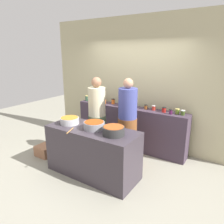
# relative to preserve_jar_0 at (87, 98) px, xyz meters

# --- Properties ---
(ground) EXTENTS (12.00, 12.00, 0.00)m
(ground) POSITION_rel_preserve_jar_0_xyz_m (1.25, -1.06, -1.06)
(ground) COLOR gray
(storefront_wall) EXTENTS (4.80, 0.12, 3.00)m
(storefront_wall) POSITION_rel_preserve_jar_0_xyz_m (1.25, 0.39, 0.44)
(storefront_wall) COLOR #B8AF88
(storefront_wall) RESTS_ON ground
(display_shelf) EXTENTS (2.70, 0.36, 0.99)m
(display_shelf) POSITION_rel_preserve_jar_0_xyz_m (1.25, 0.04, -0.57)
(display_shelf) COLOR #3D303F
(display_shelf) RESTS_ON ground
(prep_table) EXTENTS (1.70, 0.70, 0.90)m
(prep_table) POSITION_rel_preserve_jar_0_xyz_m (1.25, -1.36, -0.61)
(prep_table) COLOR #383038
(prep_table) RESTS_ON ground
(preserve_jar_0) EXTENTS (0.07, 0.07, 0.14)m
(preserve_jar_0) POSITION_rel_preserve_jar_0_xyz_m (0.00, 0.00, 0.00)
(preserve_jar_0) COLOR #2F5038
(preserve_jar_0) RESTS_ON display_shelf
(preserve_jar_1) EXTENTS (0.07, 0.07, 0.13)m
(preserve_jar_1) POSITION_rel_preserve_jar_0_xyz_m (0.11, 0.07, -0.00)
(preserve_jar_1) COLOR orange
(preserve_jar_1) RESTS_ON display_shelf
(preserve_jar_2) EXTENTS (0.09, 0.09, 0.13)m
(preserve_jar_2) POSITION_rel_preserve_jar_0_xyz_m (0.24, 0.00, -0.00)
(preserve_jar_2) COLOR red
(preserve_jar_2) RESTS_ON display_shelf
(preserve_jar_3) EXTENTS (0.09, 0.09, 0.10)m
(preserve_jar_3) POSITION_rel_preserve_jar_0_xyz_m (0.38, 0.05, -0.02)
(preserve_jar_3) COLOR gold
(preserve_jar_3) RESTS_ON display_shelf
(preserve_jar_4) EXTENTS (0.07, 0.07, 0.13)m
(preserve_jar_4) POSITION_rel_preserve_jar_0_xyz_m (0.57, -0.01, -0.01)
(preserve_jar_4) COLOR orange
(preserve_jar_4) RESTS_ON display_shelf
(preserve_jar_5) EXTENTS (0.08, 0.08, 0.13)m
(preserve_jar_5) POSITION_rel_preserve_jar_0_xyz_m (0.76, 0.09, -0.01)
(preserve_jar_5) COLOR orange
(preserve_jar_5) RESTS_ON display_shelf
(preserve_jar_6) EXTENTS (0.08, 0.08, 0.14)m
(preserve_jar_6) POSITION_rel_preserve_jar_0_xyz_m (1.05, -0.00, 0.00)
(preserve_jar_6) COLOR #442256
(preserve_jar_6) RESTS_ON display_shelf
(preserve_jar_7) EXTENTS (0.08, 0.08, 0.14)m
(preserve_jar_7) POSITION_rel_preserve_jar_0_xyz_m (1.24, 0.06, -0.00)
(preserve_jar_7) COLOR olive
(preserve_jar_7) RESTS_ON display_shelf
(preserve_jar_8) EXTENTS (0.07, 0.07, 0.10)m
(preserve_jar_8) POSITION_rel_preserve_jar_0_xyz_m (1.63, 0.07, -0.02)
(preserve_jar_8) COLOR brown
(preserve_jar_8) RESTS_ON display_shelf
(preserve_jar_9) EXTENTS (0.08, 0.08, 0.11)m
(preserve_jar_9) POSITION_rel_preserve_jar_0_xyz_m (1.81, 0.08, -0.02)
(preserve_jar_9) COLOR #BB3225
(preserve_jar_9) RESTS_ON display_shelf
(preserve_jar_10) EXTENTS (0.09, 0.09, 0.11)m
(preserve_jar_10) POSITION_rel_preserve_jar_0_xyz_m (2.05, 0.05, -0.02)
(preserve_jar_10) COLOR #AC1F1B
(preserve_jar_10) RESTS_ON display_shelf
(preserve_jar_11) EXTENTS (0.07, 0.07, 0.10)m
(preserve_jar_11) POSITION_rel_preserve_jar_0_xyz_m (2.22, -0.01, -0.02)
(preserve_jar_11) COLOR #501A42
(preserve_jar_11) RESTS_ON display_shelf
(preserve_jar_12) EXTENTS (0.08, 0.08, 0.11)m
(preserve_jar_12) POSITION_rel_preserve_jar_0_xyz_m (2.32, 0.08, -0.02)
(preserve_jar_12) COLOR olive
(preserve_jar_12) RESTS_ON display_shelf
(preserve_jar_13) EXTENTS (0.09, 0.09, 0.10)m
(preserve_jar_13) POSITION_rel_preserve_jar_0_xyz_m (2.44, 0.05, -0.02)
(preserve_jar_13) COLOR #3B501F
(preserve_jar_13) RESTS_ON display_shelf
(cooking_pot_left) EXTENTS (0.35, 0.35, 0.13)m
(cooking_pot_left) POSITION_rel_preserve_jar_0_xyz_m (0.73, -1.38, -0.10)
(cooking_pot_left) COLOR #B7B7BC
(cooking_pot_left) RESTS_ON prep_table
(cooking_pot_center) EXTENTS (0.37, 0.37, 0.13)m
(cooking_pot_center) POSITION_rel_preserve_jar_0_xyz_m (1.28, -1.34, -0.10)
(cooking_pot_center) COLOR gray
(cooking_pot_center) RESTS_ON prep_table
(cooking_pot_right) EXTENTS (0.37, 0.37, 0.14)m
(cooking_pot_right) POSITION_rel_preserve_jar_0_xyz_m (1.72, -1.39, -0.09)
(cooking_pot_right) COLOR #2D2D2D
(cooking_pot_right) RESTS_ON prep_table
(wooden_spoon) EXTENTS (0.12, 0.27, 0.02)m
(wooden_spoon) POSITION_rel_preserve_jar_0_xyz_m (1.00, -1.66, -0.15)
(wooden_spoon) COLOR #9E703D
(wooden_spoon) RESTS_ON prep_table
(cook_with_tongs) EXTENTS (0.36, 0.36, 1.73)m
(cook_with_tongs) POSITION_rel_preserve_jar_0_xyz_m (0.93, -0.79, -0.27)
(cook_with_tongs) COLOR #496045
(cook_with_tongs) RESTS_ON ground
(cook_in_cap) EXTENTS (0.38, 0.38, 1.74)m
(cook_in_cap) POSITION_rel_preserve_jar_0_xyz_m (1.56, -0.64, -0.27)
(cook_in_cap) COLOR brown
(cook_in_cap) RESTS_ON ground
(bread_crate) EXTENTS (0.36, 0.33, 0.23)m
(bread_crate) POSITION_rel_preserve_jar_0_xyz_m (-0.09, -1.36, -0.95)
(bread_crate) COLOR #9B694B
(bread_crate) RESTS_ON ground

